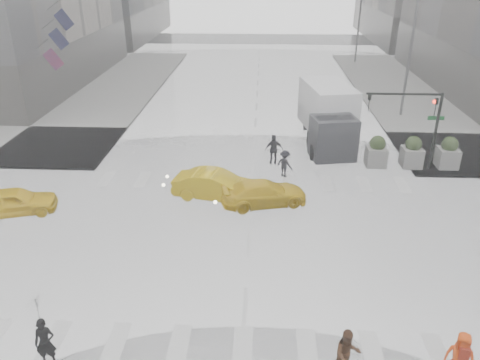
# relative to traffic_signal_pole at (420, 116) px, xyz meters

# --- Properties ---
(ground) EXTENTS (120.00, 120.00, 0.00)m
(ground) POSITION_rel_traffic_signal_pole_xyz_m (-9.01, -8.01, -3.22)
(ground) COLOR black
(ground) RESTS_ON ground
(sidewalk_nw) EXTENTS (35.00, 35.00, 0.15)m
(sidewalk_nw) POSITION_rel_traffic_signal_pole_xyz_m (-28.51, 9.49, -3.14)
(sidewalk_nw) COLOR gray
(sidewalk_nw) RESTS_ON ground
(road_markings) EXTENTS (18.00, 48.00, 0.01)m
(road_markings) POSITION_rel_traffic_signal_pole_xyz_m (-9.01, -8.01, -3.21)
(road_markings) COLOR silver
(road_markings) RESTS_ON ground
(traffic_signal_pole) EXTENTS (4.45, 0.42, 4.50)m
(traffic_signal_pole) POSITION_rel_traffic_signal_pole_xyz_m (0.00, 0.00, 0.00)
(traffic_signal_pole) COLOR black
(traffic_signal_pole) RESTS_ON ground
(street_lamp_near) EXTENTS (2.15, 0.22, 9.00)m
(street_lamp_near) POSITION_rel_traffic_signal_pole_xyz_m (1.86, 9.99, 1.73)
(street_lamp_near) COLOR #59595B
(street_lamp_near) RESTS_ON ground
(street_lamp_far) EXTENTS (2.15, 0.22, 9.00)m
(street_lamp_far) POSITION_rel_traffic_signal_pole_xyz_m (1.86, 29.99, 1.73)
(street_lamp_far) COLOR #59595B
(street_lamp_far) RESTS_ON ground
(planter_west) EXTENTS (1.10, 1.10, 1.80)m
(planter_west) POSITION_rel_traffic_signal_pole_xyz_m (-2.01, 0.19, -2.23)
(planter_west) COLOR gray
(planter_west) RESTS_ON ground
(planter_mid) EXTENTS (1.10, 1.10, 1.80)m
(planter_mid) POSITION_rel_traffic_signal_pole_xyz_m (-0.01, 0.19, -2.23)
(planter_mid) COLOR gray
(planter_mid) RESTS_ON ground
(planter_east) EXTENTS (1.10, 1.10, 1.80)m
(planter_east) POSITION_rel_traffic_signal_pole_xyz_m (1.99, 0.19, -2.23)
(planter_east) COLOR gray
(planter_east) RESTS_ON ground
(flag_cluster) EXTENTS (2.87, 3.06, 4.69)m
(flag_cluster) POSITION_rel_traffic_signal_pole_xyz_m (-24.09, 10.49, 2.42)
(flag_cluster) COLOR #59595B
(flag_cluster) RESTS_ON ground
(pedestrian_black) EXTENTS (1.12, 1.13, 2.43)m
(pedestrian_black) POSITION_rel_traffic_signal_pole_xyz_m (-14.75, -14.81, -1.59)
(pedestrian_black) COLOR black
(pedestrian_black) RESTS_ON ground
(pedestrian_brown) EXTENTS (0.87, 0.72, 1.62)m
(pedestrian_brown) POSITION_rel_traffic_signal_pole_xyz_m (-6.00, -14.81, -2.41)
(pedestrian_brown) COLOR #492B1A
(pedestrian_brown) RESTS_ON ground
(pedestrian_orange) EXTENTS (0.95, 0.79, 1.67)m
(pedestrian_orange) POSITION_rel_traffic_signal_pole_xyz_m (-2.87, -14.81, -2.38)
(pedestrian_orange) COLOR #E84710
(pedestrian_orange) RESTS_ON ground
(pedestrian_far_a) EXTENTS (1.14, 0.79, 1.80)m
(pedestrian_far_a) POSITION_rel_traffic_signal_pole_xyz_m (-7.82, 0.49, -2.32)
(pedestrian_far_a) COLOR black
(pedestrian_far_a) RESTS_ON ground
(pedestrian_far_b) EXTENTS (1.11, 1.05, 1.53)m
(pedestrian_far_b) POSITION_rel_traffic_signal_pole_xyz_m (-7.25, -1.24, -2.45)
(pedestrian_far_b) COLOR black
(pedestrian_far_b) RESTS_ON ground
(taxi_front) EXTENTS (4.07, 2.52, 1.29)m
(taxi_front) POSITION_rel_traffic_signal_pole_xyz_m (-20.06, -6.01, -2.57)
(taxi_front) COLOR yellow
(taxi_front) RESTS_ON ground
(taxi_mid) EXTENTS (4.53, 2.34, 1.42)m
(taxi_mid) POSITION_rel_traffic_signal_pole_xyz_m (-10.75, -4.00, -2.51)
(taxi_mid) COLOR yellow
(taxi_mid) RESTS_ON ground
(taxi_rear) EXTENTS (4.04, 2.63, 1.22)m
(taxi_rear) POSITION_rel_traffic_signal_pole_xyz_m (-8.38, -4.53, -2.61)
(taxi_rear) COLOR yellow
(taxi_rear) RESTS_ON ground
(box_truck) EXTENTS (2.60, 6.93, 3.68)m
(box_truck) POSITION_rel_traffic_signal_pole_xyz_m (-4.33, 3.88, -1.25)
(box_truck) COLOR white
(box_truck) RESTS_ON ground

